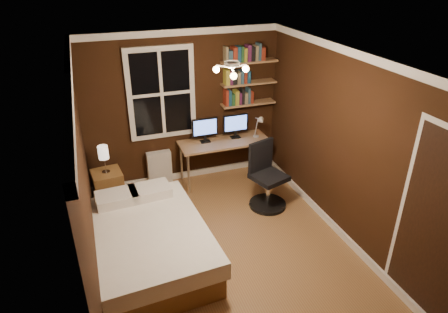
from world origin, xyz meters
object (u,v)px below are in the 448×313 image
object	(u,v)px
monitor_left	(205,130)
desk_lamp	(258,126)
office_chair	(266,182)
bed	(148,243)
nightstand	(108,188)
radiator	(160,168)
bedside_lamp	(104,159)
monitor_right	(236,126)
desk	(224,144)

from	to	relation	value
monitor_left	desk_lamp	world-z (taller)	desk_lamp
desk_lamp	office_chair	distance (m)	1.06
bed	nightstand	bearing A→B (deg)	98.88
radiator	bed	bearing A→B (deg)	-105.61
nightstand	bedside_lamp	world-z (taller)	bedside_lamp
bed	monitor_left	distance (m)	2.25
bed	radiator	distance (m)	1.92
nightstand	radiator	xyz separation A→B (m)	(0.86, 0.31, 0.03)
bed	office_chair	size ratio (longest dim) A/B	1.95
bed	monitor_left	world-z (taller)	monitor_left
nightstand	monitor_right	size ratio (longest dim) A/B	1.25
bed	desk	xyz separation A→B (m)	(1.59, 1.66, 0.37)
office_chair	monitor_right	bearing A→B (deg)	78.15
radiator	office_chair	xyz separation A→B (m)	(1.41, -1.17, 0.10)
radiator	desk	xyz separation A→B (m)	(1.07, -0.19, 0.35)
radiator	monitor_left	bearing A→B (deg)	-8.65
desk	desk_lamp	distance (m)	0.64
bedside_lamp	monitor_right	size ratio (longest dim) A/B	1.01
radiator	monitor_right	distance (m)	1.45
desk	monitor_left	size ratio (longest dim) A/B	3.48
desk_lamp	desk	bearing A→B (deg)	170.25
monitor_right	office_chair	distance (m)	1.18
bed	bedside_lamp	size ratio (longest dim) A/B	4.59
monitor_left	monitor_right	bearing A→B (deg)	0.00
bed	office_chair	bearing A→B (deg)	15.96
desk_lamp	office_chair	bearing A→B (deg)	-104.96
radiator	monitor_right	size ratio (longest dim) A/B	1.37
desk	office_chair	distance (m)	1.06
radiator	office_chair	bearing A→B (deg)	-39.71
radiator	desk_lamp	world-z (taller)	desk_lamp
monitor_right	desk_lamp	distance (m)	0.38
radiator	monitor_right	world-z (taller)	monitor_right
office_chair	radiator	bearing A→B (deg)	122.73
desk	radiator	bearing A→B (deg)	169.89
bedside_lamp	office_chair	world-z (taller)	office_chair
bedside_lamp	desk	xyz separation A→B (m)	(1.93, 0.12, -0.11)
bed	nightstand	size ratio (longest dim) A/B	3.71
desk	monitor_right	bearing A→B (deg)	18.30
bedside_lamp	nightstand	bearing A→B (deg)	0.00
nightstand	monitor_left	size ratio (longest dim) A/B	1.25
nightstand	bedside_lamp	xyz separation A→B (m)	(0.00, 0.00, 0.49)
bedside_lamp	radiator	world-z (taller)	bedside_lamp
nightstand	monitor_left	world-z (taller)	monitor_left
radiator	nightstand	bearing A→B (deg)	-160.09
bed	monitor_right	distance (m)	2.59
bed	nightstand	world-z (taller)	bed
nightstand	bedside_lamp	distance (m)	0.49
desk	bedside_lamp	bearing A→B (deg)	-176.48
bed	radiator	xyz separation A→B (m)	(0.52, 1.85, 0.02)
bedside_lamp	radiator	size ratio (longest dim) A/B	0.74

